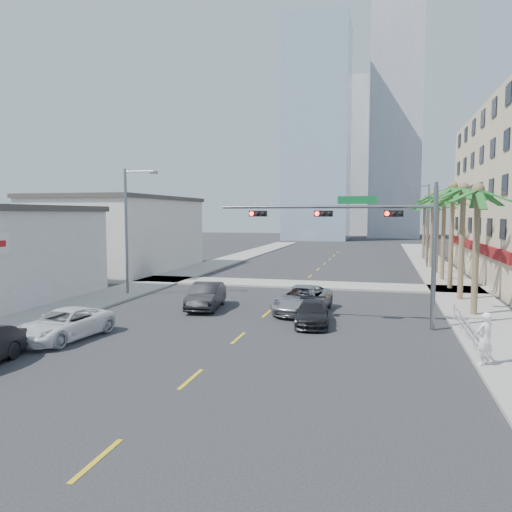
{
  "coord_description": "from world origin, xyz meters",
  "views": [
    {
      "loc": [
        6.46,
        -18.12,
        5.85
      ],
      "look_at": [
        -0.31,
        8.64,
        3.5
      ],
      "focal_mm": 35.0,
      "sensor_mm": 36.0,
      "label": 1
    }
  ],
  "objects": [
    {
      "name": "car_lane_left",
      "position": [
        -3.99,
        10.59,
        0.79
      ],
      "size": [
        2.27,
        4.98,
        1.58
      ],
      "primitive_type": "imported",
      "rotation": [
        0.0,
        0.0,
        0.13
      ],
      "color": "black",
      "rests_on": "ground"
    },
    {
      "name": "building_left_far",
      "position": [
        -19.5,
        28.0,
        3.6
      ],
      "size": [
        11.0,
        18.0,
        7.2
      ],
      "primitive_type": "cube",
      "color": "beige",
      "rests_on": "ground"
    },
    {
      "name": "pedestrian",
      "position": [
        10.3,
        1.88,
        1.15
      ],
      "size": [
        0.87,
        0.82,
        2.01
      ],
      "primitive_type": "imported",
      "rotation": [
        0.0,
        0.0,
        3.77
      ],
      "color": "white",
      "rests_on": "sidewalk_right"
    },
    {
      "name": "car_parked_far",
      "position": [
        -7.8,
        1.84,
        0.71
      ],
      "size": [
        2.98,
        5.34,
        1.41
      ],
      "primitive_type": "imported",
      "rotation": [
        0.0,
        0.0,
        -0.13
      ],
      "color": "white",
      "rests_on": "ground"
    },
    {
      "name": "car_lane_right",
      "position": [
        2.98,
        7.71,
        0.62
      ],
      "size": [
        2.2,
        4.41,
        1.23
      ],
      "primitive_type": "imported",
      "rotation": [
        0.0,
        0.0,
        0.12
      ],
      "color": "black",
      "rests_on": "ground"
    },
    {
      "name": "streetlight_right",
      "position": [
        11.0,
        38.0,
        5.06
      ],
      "size": [
        2.55,
        0.25,
        9.0
      ],
      "color": "slate",
      "rests_on": "ground"
    },
    {
      "name": "sidewalk_right",
      "position": [
        12.0,
        20.0,
        0.07
      ],
      "size": [
        4.0,
        120.0,
        0.15
      ],
      "primitive_type": "cube",
      "color": "gray",
      "rests_on": "ground"
    },
    {
      "name": "palm_tree_5",
      "position": [
        11.6,
        38.0,
        7.78
      ],
      "size": [
        4.8,
        4.8,
        8.52
      ],
      "color": "brown",
      "rests_on": "ground"
    },
    {
      "name": "car_lane_center",
      "position": [
        1.98,
        10.86,
        0.78
      ],
      "size": [
        3.25,
        5.92,
        1.57
      ],
      "primitive_type": "imported",
      "rotation": [
        0.0,
        0.0,
        -0.12
      ],
      "color": "#A8A8AD",
      "rests_on": "ground"
    },
    {
      "name": "sidewalk_left",
      "position": [
        -12.0,
        20.0,
        0.07
      ],
      "size": [
        4.0,
        120.0,
        0.15
      ],
      "primitive_type": "cube",
      "color": "gray",
      "rests_on": "ground"
    },
    {
      "name": "palm_tree_2",
      "position": [
        11.6,
        22.4,
        7.78
      ],
      "size": [
        4.8,
        4.8,
        8.52
      ],
      "color": "brown",
      "rests_on": "ground"
    },
    {
      "name": "tower_far_left",
      "position": [
        -8.0,
        95.0,
        24.0
      ],
      "size": [
        14.0,
        14.0,
        48.0
      ],
      "primitive_type": "cube",
      "color": "#99B2C6",
      "rests_on": "ground"
    },
    {
      "name": "palm_tree_0",
      "position": [
        11.6,
        12.0,
        7.08
      ],
      "size": [
        4.8,
        4.8,
        7.8
      ],
      "color": "brown",
      "rests_on": "ground"
    },
    {
      "name": "ground",
      "position": [
        0.0,
        0.0,
        0.0
      ],
      "size": [
        260.0,
        260.0,
        0.0
      ],
      "primitive_type": "plane",
      "color": "#262628",
      "rests_on": "ground"
    },
    {
      "name": "traffic_signal_mast",
      "position": [
        5.78,
        7.95,
        5.06
      ],
      "size": [
        11.12,
        0.54,
        7.2
      ],
      "color": "slate",
      "rests_on": "ground"
    },
    {
      "name": "sidewalk_cross",
      "position": [
        0.0,
        22.0,
        0.07
      ],
      "size": [
        80.0,
        4.0,
        0.15
      ],
      "primitive_type": "cube",
      "color": "gray",
      "rests_on": "ground"
    },
    {
      "name": "palm_tree_7",
      "position": [
        11.6,
        48.4,
        7.43
      ],
      "size": [
        4.8,
        4.8,
        8.16
      ],
      "color": "brown",
      "rests_on": "ground"
    },
    {
      "name": "guardrail",
      "position": [
        10.3,
        6.0,
        0.67
      ],
      "size": [
        0.08,
        8.08,
        1.0
      ],
      "color": "silver",
      "rests_on": "ground"
    },
    {
      "name": "palm_tree_3",
      "position": [
        11.6,
        27.6,
        7.08
      ],
      "size": [
        4.8,
        4.8,
        7.8
      ],
      "color": "brown",
      "rests_on": "ground"
    },
    {
      "name": "tower_far_center",
      "position": [
        -3.0,
        125.0,
        21.0
      ],
      "size": [
        16.0,
        16.0,
        42.0
      ],
      "primitive_type": "cube",
      "color": "#ADADB2",
      "rests_on": "ground"
    },
    {
      "name": "palm_tree_6",
      "position": [
        11.6,
        43.2,
        7.08
      ],
      "size": [
        4.8,
        4.8,
        7.8
      ],
      "color": "brown",
      "rests_on": "ground"
    },
    {
      "name": "tower_far_right",
      "position": [
        9.0,
        110.0,
        30.0
      ],
      "size": [
        12.0,
        12.0,
        60.0
      ],
      "primitive_type": "cube",
      "color": "#ADADB2",
      "rests_on": "ground"
    },
    {
      "name": "streetlight_left",
      "position": [
        -11.0,
        14.0,
        5.06
      ],
      "size": [
        2.55,
        0.25,
        9.0
      ],
      "color": "slate",
      "rests_on": "ground"
    },
    {
      "name": "palm_tree_1",
      "position": [
        11.6,
        17.2,
        7.43
      ],
      "size": [
        4.8,
        4.8,
        8.16
      ],
      "color": "brown",
      "rests_on": "ground"
    },
    {
      "name": "palm_tree_4",
      "position": [
        11.6,
        32.8,
        7.43
      ],
      "size": [
        4.8,
        4.8,
        8.16
      ],
      "color": "brown",
      "rests_on": "ground"
    }
  ]
}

